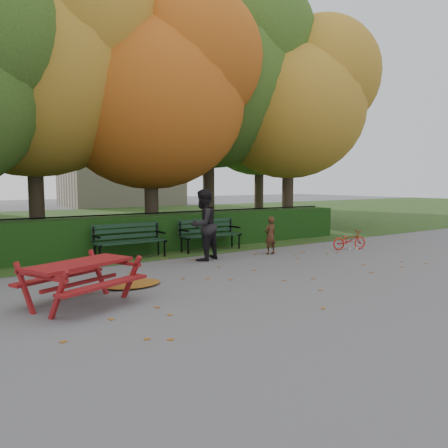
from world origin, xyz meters
TOP-DOWN VIEW (x-y plane):
  - ground at (0.00, 0.00)m, footprint 90.00×90.00m
  - grass_strip at (0.00, 14.00)m, footprint 90.00×90.00m
  - building_right at (8.00, 28.00)m, footprint 9.00×6.00m
  - hedge at (0.00, 4.50)m, footprint 13.00×0.90m
  - iron_fence at (0.00, 5.30)m, footprint 14.00×0.04m
  - tree_b at (-2.44, 6.75)m, footprint 6.72×6.40m
  - tree_c at (0.83, 5.96)m, footprint 6.30×6.00m
  - tree_d at (3.88, 7.23)m, footprint 7.14×6.80m
  - tree_e at (6.52, 5.77)m, footprint 6.09×5.80m
  - tree_g at (8.33, 9.76)m, footprint 6.30×6.00m
  - bench_left at (-1.30, 3.70)m, footprint 1.80×0.57m
  - bench_right at (1.10, 3.70)m, footprint 1.80×0.57m
  - picnic_table at (-3.55, 0.14)m, footprint 1.97×1.80m
  - leaf_pile at (-2.39, 0.90)m, footprint 1.21×0.95m
  - leaf_scatter at (0.00, 0.30)m, footprint 9.00×5.70m
  - child at (2.09, 2.20)m, footprint 0.38×0.26m
  - adult at (0.11, 2.43)m, footprint 1.04×0.93m
  - bicycle at (4.49, 1.54)m, footprint 1.10×0.66m

SIDE VIEW (x-z plane):
  - ground at x=0.00m, z-range 0.00..0.00m
  - grass_strip at x=0.00m, z-range 0.01..0.01m
  - leaf_scatter at x=0.00m, z-range 0.00..0.01m
  - leaf_pile at x=-2.39m, z-range 0.00..0.08m
  - bicycle at x=4.49m, z-range 0.00..0.55m
  - hedge at x=0.00m, z-range 0.00..1.00m
  - child at x=2.09m, z-range 0.00..1.01m
  - bench_left at x=-1.30m, z-range 0.08..0.96m
  - bench_right at x=1.10m, z-range 0.08..0.96m
  - picnic_table at x=-3.55m, z-range 0.14..0.92m
  - iron_fence at x=0.00m, z-range 0.03..1.05m
  - adult at x=0.11m, z-range 0.00..1.76m
  - tree_c at x=0.83m, z-range 0.82..8.82m
  - tree_e at x=6.52m, z-range 1.01..9.16m
  - tree_g at x=8.33m, z-range 1.10..9.65m
  - tree_b at x=-2.44m, z-range 1.01..9.80m
  - tree_d at x=3.88m, z-range 1.19..10.77m
  - building_right at x=8.00m, z-range 0.00..12.00m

